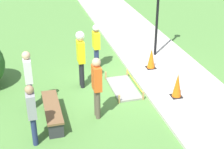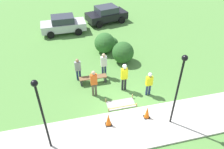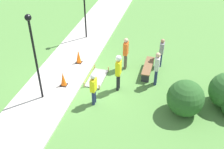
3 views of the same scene
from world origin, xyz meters
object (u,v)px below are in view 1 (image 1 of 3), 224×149
Objects in this scene: park_bench at (52,110)px; worker_supervisor at (96,43)px; bystander_in_orange_shirt at (97,84)px; traffic_cone_near_patch at (177,85)px; traffic_cone_far_patch at (151,58)px; worker_assistant at (81,54)px; bystander_in_gray_shirt at (29,76)px; bystander_in_white_shirt at (32,111)px.

worker_supervisor is at bearing -32.59° from park_bench.
bystander_in_orange_shirt is at bearing -95.95° from park_bench.
traffic_cone_near_patch reaches higher than traffic_cone_far_patch.
worker_supervisor is (2.97, 1.89, 0.49)m from traffic_cone_near_patch.
bystander_in_gray_shirt is at bearing 118.31° from worker_assistant.
park_bench is 2.31m from worker_assistant.
traffic_cone_near_patch is at bearing -99.09° from bystander_in_gray_shirt.
bystander_in_gray_shirt is (1.00, 1.81, -0.01)m from bystander_in_orange_shirt.
traffic_cone_far_patch is at bearing -46.53° from bystander_in_orange_shirt.
worker_assistant is (1.63, 2.70, 0.70)m from traffic_cone_near_patch.
bystander_in_gray_shirt is (0.71, 4.42, 0.56)m from traffic_cone_near_patch.
traffic_cone_far_patch is 0.42× the size of bystander_in_orange_shirt.
traffic_cone_near_patch is 4.59m from bystander_in_white_shirt.
traffic_cone_near_patch is 0.48× the size of worker_supervisor.
worker_assistant reaches higher than park_bench.
bystander_in_white_shirt is at bearing 103.27° from traffic_cone_near_patch.
park_bench is (-2.33, 3.87, -0.14)m from traffic_cone_far_patch.
bystander_in_gray_shirt is at bearing -0.72° from bystander_in_white_shirt.
traffic_cone_far_patch is 2.09m from worker_supervisor.
traffic_cone_near_patch is 0.43× the size of bystander_in_orange_shirt.
worker_supervisor is 0.85× the size of worker_assistant.
bystander_in_orange_shirt is at bearing -118.95° from bystander_in_gray_shirt.
park_bench is 1.47m from bystander_in_orange_shirt.
park_bench is 1.09× the size of worker_supervisor.
bystander_in_gray_shirt is at bearing 61.05° from bystander_in_orange_shirt.
worker_supervisor is at bearing -12.61° from bystander_in_orange_shirt.
bystander_in_gray_shirt reaches higher than worker_supervisor.
traffic_cone_far_patch is at bearing -113.15° from worker_supervisor.
worker_assistant is (1.79, -1.19, 0.86)m from park_bench.
worker_supervisor is at bearing -31.33° from worker_assistant.
worker_assistant is at bearing -33.00° from bystander_in_white_shirt.
bystander_in_gray_shirt is at bearing 31.64° from park_bench.
bystander_in_gray_shirt is at bearing 80.91° from traffic_cone_near_patch.
worker_assistant is at bearing -33.50° from park_bench.
traffic_cone_far_patch is at bearing -53.95° from bystander_in_white_shirt.
park_bench is (-0.16, 3.89, -0.15)m from traffic_cone_near_patch.
traffic_cone_near_patch is at bearing -76.73° from bystander_in_white_shirt.
worker_supervisor is (0.80, 1.87, 0.50)m from traffic_cone_far_patch.
worker_assistant is 3.21m from bystander_in_white_shirt.
bystander_in_gray_shirt reaches higher than traffic_cone_near_patch.
bystander_in_orange_shirt reaches higher than bystander_in_gray_shirt.
traffic_cone_far_patch is 0.43× the size of park_bench.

